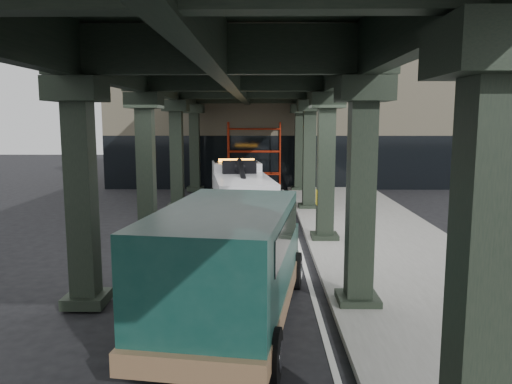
{
  "coord_description": "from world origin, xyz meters",
  "views": [
    {
      "loc": [
        0.5,
        -14.56,
        4.12
      ],
      "look_at": [
        0.28,
        2.15,
        1.7
      ],
      "focal_mm": 35.0,
      "sensor_mm": 36.0,
      "label": 1
    }
  ],
  "objects": [
    {
      "name": "viaduct",
      "position": [
        -0.4,
        2.0,
        5.46
      ],
      "size": [
        7.4,
        32.0,
        6.4
      ],
      "color": "black",
      "rests_on": "ground"
    },
    {
      "name": "scaffolding",
      "position": [
        0.0,
        14.64,
        2.11
      ],
      "size": [
        3.08,
        0.88,
        4.0
      ],
      "color": "#AF250E",
      "rests_on": "ground"
    },
    {
      "name": "ground",
      "position": [
        0.0,
        0.0,
        0.0
      ],
      "size": [
        90.0,
        90.0,
        0.0
      ],
      "primitive_type": "plane",
      "color": "black",
      "rests_on": "ground"
    },
    {
      "name": "building",
      "position": [
        2.0,
        20.0,
        4.0
      ],
      "size": [
        22.0,
        10.0,
        8.0
      ],
      "primitive_type": "cube",
      "color": "#C6B793",
      "rests_on": "ground"
    },
    {
      "name": "lane_stripe",
      "position": [
        1.7,
        2.0,
        0.01
      ],
      "size": [
        0.12,
        38.0,
        0.01
      ],
      "primitive_type": "cube",
      "color": "silver",
      "rests_on": "ground"
    },
    {
      "name": "towed_van",
      "position": [
        -0.14,
        -5.08,
        1.34
      ],
      "size": [
        3.22,
        6.43,
        2.5
      ],
      "rotation": [
        0.0,
        0.0,
        -0.15
      ],
      "color": "#113F37",
      "rests_on": "ground"
    },
    {
      "name": "tow_truck",
      "position": [
        -0.47,
        6.42,
        1.22
      ],
      "size": [
        3.1,
        7.81,
        2.5
      ],
      "rotation": [
        0.0,
        0.0,
        0.14
      ],
      "color": "black",
      "rests_on": "ground"
    },
    {
      "name": "sidewalk",
      "position": [
        4.5,
        2.0,
        0.07
      ],
      "size": [
        5.0,
        40.0,
        0.15
      ],
      "primitive_type": "cube",
      "color": "gray",
      "rests_on": "ground"
    }
  ]
}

